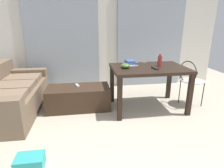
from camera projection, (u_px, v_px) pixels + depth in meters
name	position (u px, v px, depth m)	size (l,w,h in m)	color
ground_plane	(124.00, 124.00, 2.86)	(7.31, 7.31, 0.00)	#B2A893
wall_back	(107.00, 31.00, 4.27)	(5.23, 0.10, 2.58)	silver
curtains	(108.00, 36.00, 4.22)	(3.58, 0.03, 2.36)	#99A3AD
couch	(9.00, 95.00, 3.17)	(0.89, 1.85, 0.77)	brown
coffee_table	(79.00, 98.00, 3.35)	(1.09, 0.54, 0.40)	#382619
craft_table	(149.00, 73.00, 3.22)	(1.26, 0.87, 0.75)	black
wire_chair	(190.00, 78.00, 3.36)	(0.40, 0.43, 0.84)	silver
bottle_near	(160.00, 61.00, 3.18)	(0.08, 0.08, 0.22)	#99332D
bowl	(125.00, 66.00, 3.09)	(0.16, 0.16, 0.08)	#477033
book_stack	(131.00, 63.00, 3.36)	(0.23, 0.33, 0.08)	silver
tv_remote_on_table	(155.00, 68.00, 3.06)	(0.05, 0.18, 0.02)	#232326
scissors	(145.00, 63.00, 3.47)	(0.05, 0.11, 0.00)	#9EA0A5
tv_remote_primary	(77.00, 85.00, 3.36)	(0.05, 0.16, 0.02)	#B7B7B2
shoebox	(30.00, 162.00, 1.97)	(0.29, 0.21, 0.14)	#33B2AD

